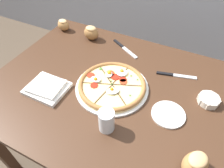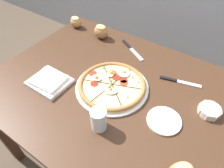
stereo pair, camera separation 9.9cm
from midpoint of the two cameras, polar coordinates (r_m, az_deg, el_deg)
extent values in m
plane|color=brown|center=(1.70, -1.86, -19.12)|extent=(12.00, 12.00, 0.00)
cube|color=#422819|center=(1.06, -2.82, -1.37)|extent=(1.27, 0.98, 0.03)
cube|color=#422819|center=(1.84, -12.11, 5.35)|extent=(0.06, 0.06, 0.75)
cube|color=#422819|center=(1.59, 25.05, -7.27)|extent=(0.06, 0.06, 0.75)
cylinder|color=white|center=(1.04, -2.72, -1.06)|extent=(0.38, 0.38, 0.01)
cylinder|color=#E5C684|center=(1.03, -2.74, -0.60)|extent=(0.35, 0.35, 0.01)
cylinder|color=#E0CC84|center=(1.02, -2.76, -0.31)|extent=(0.31, 0.31, 0.00)
torus|color=#A36B38|center=(1.02, -2.76, -0.28)|extent=(0.35, 0.35, 0.02)
cube|color=#472D19|center=(1.07, -4.41, 2.47)|extent=(0.13, 0.10, 0.00)
cube|color=#472D19|center=(1.03, -7.05, 0.02)|extent=(0.15, 0.06, 0.00)
cube|color=#472D19|center=(0.98, -5.47, -2.93)|extent=(0.03, 0.15, 0.00)
cube|color=#472D19|center=(0.97, -0.93, -3.22)|extent=(0.13, 0.10, 0.00)
cube|color=#472D19|center=(1.02, 1.60, -0.49)|extent=(0.15, 0.06, 0.00)
cube|color=#472D19|center=(1.07, -0.27, 2.24)|extent=(0.03, 0.15, 0.00)
cylinder|color=red|center=(1.03, 0.53, 0.50)|extent=(0.04, 0.04, 0.00)
cylinder|color=red|center=(1.04, 0.45, 1.18)|extent=(0.04, 0.04, 0.00)
cylinder|color=red|center=(1.06, -1.66, 1.83)|extent=(0.05, 0.05, 0.00)
cylinder|color=red|center=(1.02, -7.87, -0.55)|extent=(0.04, 0.04, 0.00)
cylinder|color=red|center=(1.08, -8.82, 2.20)|extent=(0.04, 0.04, 0.00)
cylinder|color=red|center=(1.08, -3.14, 2.91)|extent=(0.05, 0.05, 0.00)
ellipsoid|color=white|center=(1.07, 0.34, 3.13)|extent=(0.08, 0.08, 0.01)
sphere|color=#F4AD1E|center=(1.07, 0.21, 3.62)|extent=(0.02, 0.02, 0.02)
ellipsoid|color=white|center=(0.98, -2.67, -2.17)|extent=(0.08, 0.07, 0.01)
sphere|color=orange|center=(0.98, -2.92, -1.69)|extent=(0.02, 0.02, 0.02)
ellipsoid|color=white|center=(1.05, -7.40, 1.24)|extent=(0.06, 0.05, 0.01)
sphere|color=orange|center=(1.04, -7.46, 1.28)|extent=(0.02, 0.02, 0.02)
ellipsoid|color=white|center=(1.07, -3.51, 2.70)|extent=(0.05, 0.06, 0.01)
sphere|color=#F4AD1E|center=(1.06, -3.43, 3.15)|extent=(0.02, 0.02, 0.02)
cylinder|color=#386B23|center=(0.97, 2.31, -3.41)|extent=(0.01, 0.01, 0.00)
cylinder|color=#477A2D|center=(1.08, -4.59, 2.76)|extent=(0.01, 0.01, 0.00)
cylinder|color=#2D5B1E|center=(0.99, -2.63, -1.78)|extent=(0.02, 0.02, 0.00)
cylinder|color=#2D5B1E|center=(1.02, -2.80, -0.16)|extent=(0.01, 0.01, 0.00)
cylinder|color=#477A2D|center=(1.11, -5.79, 4.23)|extent=(0.02, 0.02, 0.00)
cylinder|color=#386B23|center=(1.05, 4.63, 1.10)|extent=(0.01, 0.01, 0.00)
cylinder|color=#386B23|center=(1.04, -2.98, 0.75)|extent=(0.01, 0.01, 0.00)
cylinder|color=#2D5B1E|center=(1.06, 2.84, 2.24)|extent=(0.01, 0.01, 0.00)
cylinder|color=#386B23|center=(1.05, -2.61, 1.61)|extent=(0.02, 0.02, 0.00)
cylinder|color=silver|center=(1.05, 23.51, -4.34)|extent=(0.10, 0.10, 0.04)
cylinder|color=beige|center=(1.05, 23.58, -4.18)|extent=(0.08, 0.08, 0.02)
cylinder|color=silver|center=(1.06, 26.02, -5.16)|extent=(0.01, 0.01, 0.03)
cylinder|color=silver|center=(1.08, 25.53, -3.63)|extent=(0.01, 0.01, 0.03)
cylinder|color=silver|center=(1.08, 23.92, -2.55)|extent=(0.01, 0.01, 0.03)
cylinder|color=silver|center=(1.07, 22.06, -2.48)|extent=(0.01, 0.01, 0.03)
cylinder|color=silver|center=(1.05, 20.98, -3.51)|extent=(0.01, 0.01, 0.03)
cylinder|color=silver|center=(1.02, 21.38, -5.08)|extent=(0.01, 0.01, 0.03)
cylinder|color=silver|center=(1.02, 23.08, -6.26)|extent=(0.01, 0.01, 0.03)
cylinder|color=silver|center=(1.03, 25.03, -6.27)|extent=(0.01, 0.01, 0.03)
cube|color=silver|center=(1.09, -20.52, -1.32)|extent=(0.20, 0.17, 0.02)
cube|color=silver|center=(1.08, -20.76, -0.67)|extent=(0.18, 0.15, 0.02)
ellipsoid|color=#A3703D|center=(0.81, 19.27, -21.00)|extent=(0.13, 0.13, 0.09)
ellipsoid|color=tan|center=(0.78, 19.96, -19.87)|extent=(0.09, 0.09, 0.03)
ellipsoid|color=#A3703D|center=(1.38, -8.04, 14.10)|extent=(0.11, 0.08, 0.09)
ellipsoid|color=tan|center=(1.37, -8.20, 15.39)|extent=(0.07, 0.06, 0.03)
ellipsoid|color=#B27F47|center=(1.53, -15.59, 15.80)|extent=(0.09, 0.07, 0.08)
ellipsoid|color=#EAB775|center=(1.51, -15.83, 16.81)|extent=(0.07, 0.05, 0.02)
cube|color=silver|center=(1.26, 2.81, 8.89)|extent=(0.13, 0.08, 0.01)
cube|color=black|center=(1.34, -0.23, 11.42)|extent=(0.09, 0.06, 0.01)
cube|color=silver|center=(1.15, 17.83, 1.89)|extent=(0.13, 0.05, 0.01)
cube|color=black|center=(1.14, 12.48, 2.77)|extent=(0.09, 0.04, 0.01)
cylinder|color=white|center=(0.85, -4.97, -10.56)|extent=(0.07, 0.07, 0.11)
cylinder|color=silver|center=(0.87, -4.88, -11.36)|extent=(0.06, 0.06, 0.06)
cylinder|color=white|center=(0.95, 12.93, -8.60)|extent=(0.16, 0.16, 0.01)
camera|label=1|loc=(0.05, -92.77, -2.84)|focal=32.00mm
camera|label=2|loc=(0.05, 87.23, 2.84)|focal=32.00mm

